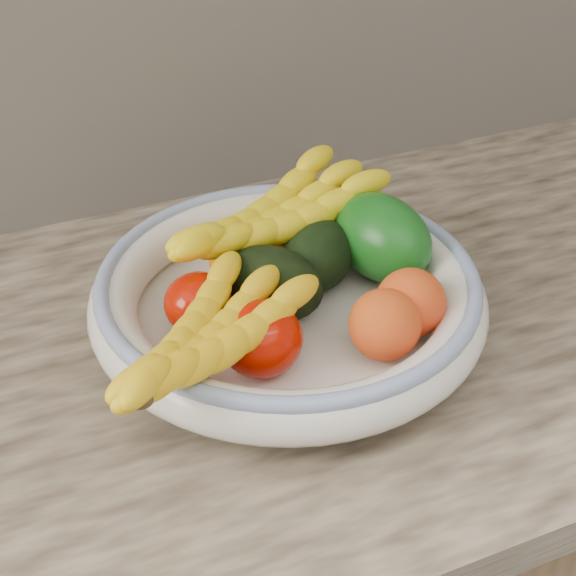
{
  "coord_description": "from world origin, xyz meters",
  "views": [
    {
      "loc": [
        -0.28,
        1.01,
        1.45
      ],
      "look_at": [
        0.0,
        1.66,
        0.96
      ],
      "focal_mm": 55.0,
      "sensor_mm": 36.0,
      "label": 1
    }
  ],
  "objects_px": {
    "green_mango": "(381,237)",
    "fruit_bowl": "(288,298)",
    "banana_bunch_front": "(206,346)",
    "banana_bunch_back": "(273,224)"
  },
  "relations": [
    {
      "from": "fruit_bowl",
      "to": "banana_bunch_back",
      "type": "bearing_deg",
      "value": 78.16
    },
    {
      "from": "fruit_bowl",
      "to": "banana_bunch_front",
      "type": "bearing_deg",
      "value": -144.03
    },
    {
      "from": "green_mango",
      "to": "banana_bunch_front",
      "type": "distance_m",
      "value": 0.25
    },
    {
      "from": "fruit_bowl",
      "to": "green_mango",
      "type": "distance_m",
      "value": 0.12
    },
    {
      "from": "fruit_bowl",
      "to": "green_mango",
      "type": "bearing_deg",
      "value": 12.07
    },
    {
      "from": "green_mango",
      "to": "fruit_bowl",
      "type": "bearing_deg",
      "value": 176.46
    },
    {
      "from": "fruit_bowl",
      "to": "green_mango",
      "type": "height_order",
      "value": "green_mango"
    },
    {
      "from": "green_mango",
      "to": "banana_bunch_back",
      "type": "relative_size",
      "value": 0.44
    },
    {
      "from": "fruit_bowl",
      "to": "banana_bunch_front",
      "type": "distance_m",
      "value": 0.14
    },
    {
      "from": "green_mango",
      "to": "banana_bunch_back",
      "type": "xyz_separation_m",
      "value": [
        -0.1,
        0.05,
        0.01
      ]
    }
  ]
}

